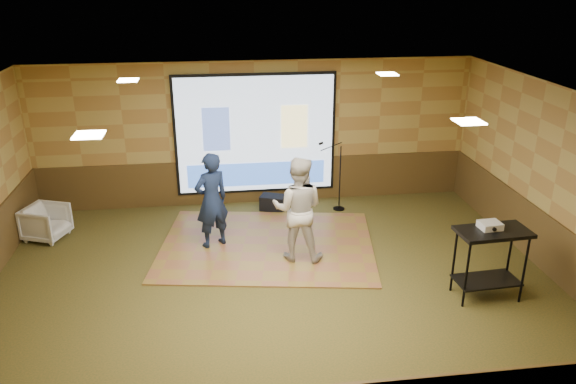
{
  "coord_description": "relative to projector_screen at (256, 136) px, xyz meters",
  "views": [
    {
      "loc": [
        -0.82,
        -7.7,
        4.67
      ],
      "look_at": [
        0.3,
        0.68,
        1.3
      ],
      "focal_mm": 35.0,
      "sensor_mm": 36.0,
      "label": 1
    }
  ],
  "objects": [
    {
      "name": "wainscot_back",
      "position": [
        0.0,
        0.04,
        -1.0
      ],
      "size": [
        9.0,
        0.04,
        0.95
      ],
      "primitive_type": "cube",
      "color": "#513D1B",
      "rests_on": "ground"
    },
    {
      "name": "mic_stand",
      "position": [
        1.61,
        -0.61,
        -0.98
      ],
      "size": [
        0.58,
        0.24,
        1.48
      ],
      "rotation": [
        0.0,
        0.0,
        0.15
      ],
      "color": "black",
      "rests_on": "ground"
    },
    {
      "name": "player_left",
      "position": [
        -0.94,
        -1.97,
        -0.58
      ],
      "size": [
        0.76,
        0.67,
        1.74
      ],
      "primitive_type": "imported",
      "rotation": [
        0.0,
        0.0,
        3.63
      ],
      "color": "#142141",
      "rests_on": "dance_floor"
    },
    {
      "name": "projector",
      "position": [
        3.11,
        -4.14,
        -0.31
      ],
      "size": [
        0.32,
        0.28,
        0.1
      ],
      "primitive_type": "cube",
      "rotation": [
        0.0,
        0.0,
        0.08
      ],
      "color": "silver",
      "rests_on": "av_table"
    },
    {
      "name": "dance_floor",
      "position": [
        0.01,
        -2.08,
        -1.46
      ],
      "size": [
        4.21,
        3.47,
        0.03
      ],
      "primitive_type": "cube",
      "rotation": [
        0.0,
        0.0,
        -0.16
      ],
      "color": "brown",
      "rests_on": "ground"
    },
    {
      "name": "banquet_chair",
      "position": [
        -4.0,
        -1.23,
        -1.16
      ],
      "size": [
        0.9,
        0.88,
        0.64
      ],
      "primitive_type": "imported",
      "rotation": [
        0.0,
        0.0,
        1.2
      ],
      "color": "gray",
      "rests_on": "ground"
    },
    {
      "name": "downlight_ne",
      "position": [
        2.2,
        -1.64,
        1.5
      ],
      "size": [
        0.32,
        0.32,
        0.02
      ],
      "primitive_type": "cube",
      "color": "#FFE9BF",
      "rests_on": "room_shell"
    },
    {
      "name": "player_right",
      "position": [
        0.49,
        -2.63,
        -0.54
      ],
      "size": [
        1.03,
        0.9,
        1.82
      ],
      "primitive_type": "imported",
      "rotation": [
        0.0,
        0.0,
        2.87
      ],
      "color": "beige",
      "rests_on": "dance_floor"
    },
    {
      "name": "downlight_nw",
      "position": [
        -2.2,
        -1.64,
        1.5
      ],
      "size": [
        0.32,
        0.32,
        0.02
      ],
      "primitive_type": "cube",
      "color": "#FFE9BF",
      "rests_on": "room_shell"
    },
    {
      "name": "duffel_bag",
      "position": [
        0.29,
        -0.44,
        -1.32
      ],
      "size": [
        0.58,
        0.49,
        0.31
      ],
      "primitive_type": "cube",
      "rotation": [
        0.0,
        0.0,
        -0.38
      ],
      "color": "black",
      "rests_on": "ground"
    },
    {
      "name": "projector_screen",
      "position": [
        0.0,
        0.0,
        0.0
      ],
      "size": [
        3.32,
        0.06,
        2.52
      ],
      "color": "black",
      "rests_on": "room_shell"
    },
    {
      "name": "wainscot_right",
      "position": [
        4.48,
        -3.44,
        -1.0
      ],
      "size": [
        0.04,
        7.0,
        0.95
      ],
      "primitive_type": "cube",
      "color": "#513D1B",
      "rests_on": "ground"
    },
    {
      "name": "av_table",
      "position": [
        3.15,
        -4.2,
        -0.66
      ],
      "size": [
        1.06,
        0.56,
        1.12
      ],
      "rotation": [
        0.0,
        0.0,
        0.06
      ],
      "color": "black",
      "rests_on": "ground"
    },
    {
      "name": "room_shell",
      "position": [
        0.0,
        -3.44,
        0.62
      ],
      "size": [
        9.04,
        7.04,
        3.02
      ],
      "color": "#B09449",
      "rests_on": "ground"
    },
    {
      "name": "downlight_sw",
      "position": [
        -2.2,
        -4.94,
        1.5
      ],
      "size": [
        0.32,
        0.32,
        0.02
      ],
      "primitive_type": "cube",
      "color": "#FFE9BF",
      "rests_on": "room_shell"
    },
    {
      "name": "ground",
      "position": [
        0.0,
        -3.44,
        -1.47
      ],
      "size": [
        9.0,
        9.0,
        0.0
      ],
      "primitive_type": "plane",
      "color": "#323919",
      "rests_on": "ground"
    },
    {
      "name": "downlight_se",
      "position": [
        2.2,
        -4.94,
        1.5
      ],
      "size": [
        0.32,
        0.32,
        0.02
      ],
      "primitive_type": "cube",
      "color": "#FFE9BF",
      "rests_on": "room_shell"
    }
  ]
}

